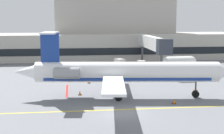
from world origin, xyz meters
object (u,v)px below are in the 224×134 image
object	(u,v)px
pushback_tractor	(117,65)
fuel_tank	(179,62)
baggage_tug	(141,65)
regional_jet	(123,72)

from	to	relation	value
pushback_tractor	fuel_tank	bearing A→B (deg)	-10.52
pushback_tractor	fuel_tank	distance (m)	11.75
baggage_tug	pushback_tractor	distance (m)	4.63
regional_jet	fuel_tank	xyz separation A→B (m)	(13.94, 20.04, -1.77)
regional_jet	baggage_tug	distance (m)	23.25
regional_jet	baggage_tug	size ratio (longest dim) A/B	8.38
baggage_tug	fuel_tank	bearing A→B (deg)	-16.10
baggage_tug	pushback_tractor	bearing A→B (deg)	178.18
regional_jet	fuel_tank	distance (m)	24.47
pushback_tractor	fuel_tank	world-z (taller)	fuel_tank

